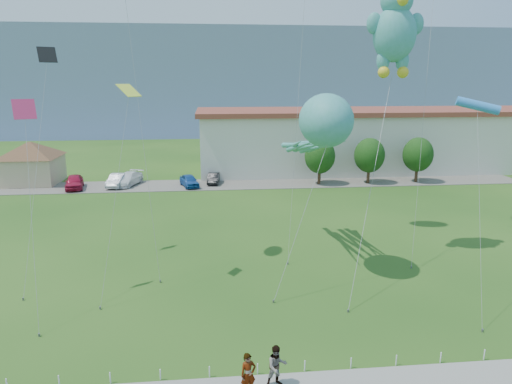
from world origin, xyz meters
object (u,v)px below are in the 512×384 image
(warehouse, at_px, (414,138))
(parked_car_red, at_px, (74,182))
(parked_car_silver, at_px, (117,180))
(octopus_kite, at_px, (320,131))
(parked_car_black, at_px, (214,178))
(teddy_bear_kite, at_px, (395,27))
(pavilion, at_px, (31,158))
(pedestrian_left, at_px, (248,374))
(pedestrian_right, at_px, (277,366))
(parked_car_blue, at_px, (189,181))
(parked_car_white, at_px, (128,179))

(warehouse, height_order, parked_car_red, warehouse)
(parked_car_silver, relative_size, octopus_kite, 0.39)
(warehouse, height_order, octopus_kite, octopus_kite)
(parked_car_black, xyz_separation_m, teddy_bear_kite, (11.72, -23.67, 14.65))
(pavilion, xyz_separation_m, pedestrian_left, (22.50, -40.62, -2.06))
(octopus_kite, bearing_deg, pedestrian_left, -113.95)
(warehouse, relative_size, parked_car_silver, 13.74)
(warehouse, bearing_deg, parked_car_black, -163.54)
(warehouse, height_order, pedestrian_left, warehouse)
(parked_car_red, xyz_separation_m, parked_car_silver, (4.63, 0.64, -0.05))
(pedestrian_right, relative_size, parked_car_silver, 0.39)
(parked_car_silver, xyz_separation_m, parked_car_blue, (8.32, -0.89, -0.05))
(parked_car_red, distance_m, parked_car_black, 15.81)
(parked_car_silver, bearing_deg, parked_car_black, 8.93)
(parked_car_black, bearing_deg, parked_car_blue, -146.97)
(parked_car_red, distance_m, teddy_bear_kite, 38.34)
(pedestrian_left, relative_size, parked_car_silver, 0.39)
(pedestrian_left, bearing_deg, pavilion, 101.65)
(parked_car_silver, bearing_deg, octopus_kite, -48.82)
(pavilion, bearing_deg, parked_car_silver, -15.98)
(octopus_kite, bearing_deg, teddy_bear_kite, 21.26)
(parked_car_silver, distance_m, parked_car_black, 11.14)
(pedestrian_right, height_order, parked_car_red, pedestrian_right)
(pedestrian_left, bearing_deg, teddy_bear_kite, 36.23)
(parked_car_red, bearing_deg, teddy_bear_kite, -50.98)
(octopus_kite, bearing_deg, warehouse, 57.24)
(pavilion, bearing_deg, parked_car_black, -6.41)
(parked_car_red, bearing_deg, parked_car_white, 0.45)
(pavilion, xyz_separation_m, teddy_bear_kite, (33.24, -26.08, 12.30))
(parked_car_silver, bearing_deg, parked_car_red, -166.07)
(warehouse, height_order, teddy_bear_kite, teddy_bear_kite)
(pedestrian_left, height_order, parked_car_black, pedestrian_left)
(warehouse, bearing_deg, teddy_bear_kite, -117.59)
(warehouse, relative_size, octopus_kite, 5.42)
(pavilion, distance_m, warehouse, 50.37)
(parked_car_black, bearing_deg, warehouse, 22.17)
(pedestrian_left, xyz_separation_m, parked_car_silver, (-12.11, 37.65, -0.17))
(teddy_bear_kite, bearing_deg, warehouse, 62.41)
(pavilion, xyz_separation_m, parked_car_red, (5.75, -3.62, -2.19))
(parked_car_blue, xyz_separation_m, octopus_kite, (9.36, -24.23, 8.16))
(parked_car_white, height_order, parked_car_blue, parked_car_white)
(pedestrian_left, bearing_deg, parked_car_silver, 90.51)
(parked_car_blue, bearing_deg, parked_car_silver, 156.89)
(octopus_kite, relative_size, teddy_bear_kite, 0.62)
(pavilion, distance_m, octopus_kite, 40.14)
(warehouse, distance_m, parked_car_black, 29.90)
(parked_car_red, relative_size, parked_car_silver, 1.03)
(pedestrian_left, distance_m, parked_car_blue, 36.95)
(parked_car_red, xyz_separation_m, teddy_bear_kite, (27.48, -22.47, 14.48))
(warehouse, relative_size, pedestrian_left, 35.44)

